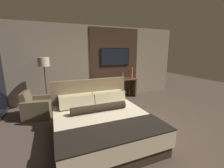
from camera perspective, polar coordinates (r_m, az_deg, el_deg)
The scene contains 11 objects.
ground_plane at distance 3.94m, azimuth 4.54°, elevation -15.87°, with size 16.00×16.00×0.00m, color #4C3D33.
wall_back_tv_panel at distance 5.94m, azimuth -5.79°, elevation 7.91°, with size 7.20×0.09×2.80m.
bed at distance 3.39m, azimuth -3.96°, elevation -14.61°, with size 1.98×2.11×1.14m.
desk at distance 6.08m, azimuth 1.89°, elevation -0.49°, with size 1.55×0.50×0.76m.
tv at distance 6.11m, azimuth 1.17°, elevation 10.27°, with size 1.24×0.04×0.70m.
desk_chair at distance 5.52m, azimuth 2.44°, elevation -1.69°, with size 0.58×0.58×0.88m.
armchair_by_window at distance 4.92m, azimuth -26.67°, elevation -8.04°, with size 0.84×0.86×0.76m.
floor_lamp at distance 5.18m, azimuth -24.50°, elevation 6.24°, with size 0.34×0.34×1.68m.
vase_tall at distance 6.22m, azimuth 7.40°, elevation 4.14°, with size 0.12×0.12×0.44m.
vase_short at distance 6.18m, azimuth 4.05°, elevation 3.23°, with size 0.07×0.07×0.24m.
book at distance 5.91m, azimuth 1.03°, elevation 1.79°, with size 0.24×0.19×0.03m.
Camera 1 is at (-1.60, -3.08, 1.87)m, focal length 24.00 mm.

